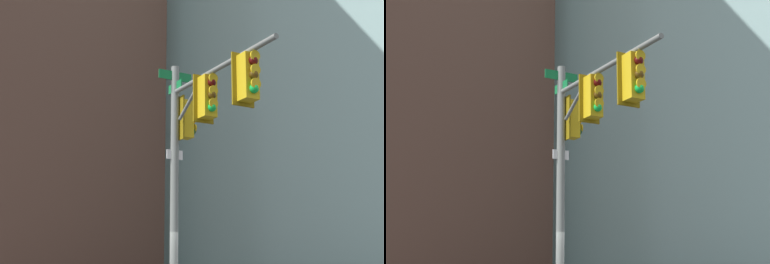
% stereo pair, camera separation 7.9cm
% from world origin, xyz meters
% --- Properties ---
extents(signal_pole_assembly, '(3.19, 3.70, 6.79)m').
position_xyz_m(signal_pole_assembly, '(-0.96, -0.49, 4.84)').
color(signal_pole_assembly, slate).
rests_on(signal_pole_assembly, ground_plane).
extents(building_glass_tower, '(27.52, 33.77, 61.06)m').
position_xyz_m(building_glass_tower, '(46.46, 7.17, 30.53)').
color(building_glass_tower, '#9EC6C1').
rests_on(building_glass_tower, ground_plane).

